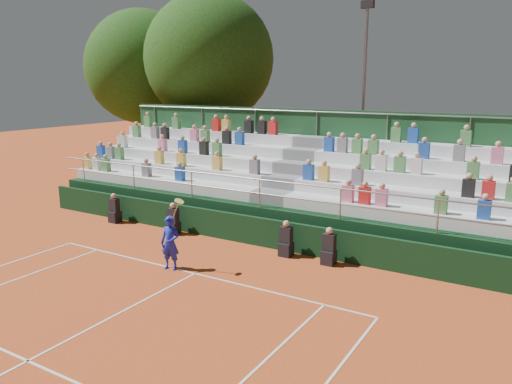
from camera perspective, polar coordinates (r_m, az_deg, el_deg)
The scene contains 8 objects.
ground at distance 14.97m, azimuth -6.99°, elevation -9.25°, with size 90.00×90.00×0.00m, color #C14D20.
courtside_wall at distance 17.29m, azimuth -0.51°, elevation -4.39°, with size 20.00×0.15×1.00m, color black.
line_officials at distance 17.55m, azimuth -4.51°, elevation -4.26°, with size 9.62×0.40×1.19m.
grandstand at distance 19.88m, azimuth 4.38°, elevation -0.47°, with size 20.00×5.20×4.40m.
tennis_player at distance 15.16m, azimuth -9.77°, elevation -5.74°, with size 0.86×0.51×2.22m.
tree_west at distance 31.69m, azimuth -12.89°, elevation 13.72°, with size 6.75×6.75×9.76m.
tree_east at distance 28.40m, azimuth -5.39°, elevation 14.90°, with size 7.08×7.08×10.30m.
floodlight_mast at distance 24.96m, azimuth 12.23°, elevation 11.68°, with size 0.60×0.25×9.21m.
Camera 1 is at (8.63, -10.92, 5.51)m, focal length 35.00 mm.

